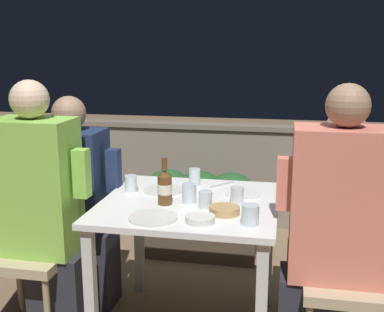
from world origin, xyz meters
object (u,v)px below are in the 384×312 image
person_green_blouse (43,212)px  beer_bottle (165,187)px  person_navy_jumper (79,203)px  person_purple_stripe (332,225)px  chair_left_far (47,209)px  chair_left_near (8,229)px  chair_right_far (374,234)px  chair_right_near (378,258)px  person_coral_top (332,233)px

person_green_blouse → beer_bottle: size_ratio=5.78×
person_green_blouse → person_navy_jumper: (0.04, 0.34, -0.05)m
person_green_blouse → person_purple_stripe: person_green_blouse is taller
chair_left_far → person_green_blouse: bearing=-63.7°
chair_left_near → chair_left_far: same height
chair_right_far → person_green_blouse: bearing=-169.8°
chair_right_near → person_coral_top: size_ratio=0.72×
chair_left_far → person_navy_jumper: size_ratio=0.78×
chair_left_near → person_coral_top: bearing=-0.0°
person_navy_jumper → beer_bottle: size_ratio=5.31×
chair_left_far → chair_right_near: same height
chair_left_near → chair_right_far: bearing=9.1°
chair_left_near → chair_right_near: size_ratio=1.00×
chair_left_near → person_green_blouse: size_ratio=0.72×
person_green_blouse → chair_left_far: size_ratio=1.39×
chair_left_near → person_coral_top: (1.62, -0.00, 0.10)m
person_purple_stripe → chair_right_far: bearing=0.0°
person_coral_top → beer_bottle: (-0.80, 0.09, 0.15)m
chair_right_far → person_navy_jumper: bearing=178.7°
person_green_blouse → chair_left_far: 0.39m
person_navy_jumper → person_coral_top: (1.37, -0.34, 0.05)m
chair_left_near → beer_bottle: same height
chair_left_near → beer_bottle: bearing=6.3°
chair_left_near → person_purple_stripe: person_purple_stripe is taller
person_purple_stripe → beer_bottle: (-0.83, -0.21, 0.22)m
person_navy_jumper → chair_right_near: (1.58, -0.34, -0.05)m
person_coral_top → chair_left_far: bearing=168.0°
chair_left_far → person_coral_top: bearing=-12.0°
chair_right_far → chair_right_near: bearing=-96.2°
chair_left_near → person_navy_jumper: (0.25, 0.34, 0.05)m
person_green_blouse → chair_right_far: (1.65, 0.30, -0.10)m
chair_left_far → person_navy_jumper: bearing=0.0°
chair_left_near → person_purple_stripe: (1.65, 0.30, 0.03)m
person_green_blouse → chair_right_near: size_ratio=1.39×
chair_right_far → beer_bottle: (-1.04, -0.21, 0.25)m
person_coral_top → person_purple_stripe: size_ratio=1.11×
person_coral_top → beer_bottle: size_ratio=5.80×
person_green_blouse → beer_bottle: (0.61, 0.09, 0.14)m
beer_bottle → person_green_blouse: bearing=-171.6°
person_navy_jumper → beer_bottle: (0.57, -0.24, 0.20)m
chair_right_near → person_purple_stripe: (-0.18, 0.30, 0.03)m
chair_left_near → person_navy_jumper: person_navy_jumper is taller
beer_bottle → person_coral_top: bearing=-6.5°
chair_right_near → beer_bottle: same height
person_coral_top → beer_bottle: bearing=173.5°
chair_left_near → beer_bottle: size_ratio=4.16×
person_green_blouse → person_purple_stripe: (1.44, 0.30, -0.07)m
chair_right_near → chair_right_far: (0.03, 0.30, 0.00)m
chair_left_near → chair_right_far: same height
chair_left_far → beer_bottle: 0.85m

